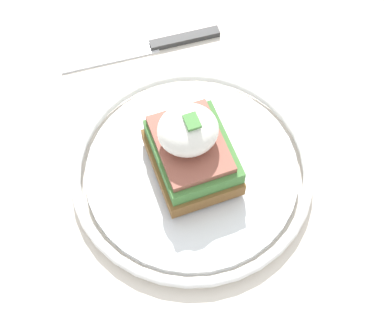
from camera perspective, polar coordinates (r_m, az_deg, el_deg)
ground_plane at (r=1.23m, az=1.70°, el=-15.37°), size 6.00×6.00×0.00m
dining_table at (r=0.66m, az=3.06°, el=-2.64°), size 0.97×0.73×0.72m
plate at (r=0.52m, az=0.00°, el=-1.46°), size 0.24×0.24×0.02m
sandwich at (r=0.49m, az=-0.11°, el=0.83°), size 0.09×0.07×0.08m
knife at (r=0.62m, az=-4.13°, el=11.62°), size 0.03×0.18×0.01m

